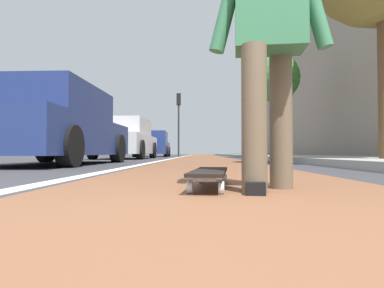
% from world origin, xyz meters
% --- Properties ---
extents(ground_plane, '(80.00, 80.00, 0.00)m').
position_xyz_m(ground_plane, '(10.00, 0.00, 0.00)').
color(ground_plane, '#38383D').
extents(bike_lane_paint, '(56.00, 2.20, 0.00)m').
position_xyz_m(bike_lane_paint, '(24.00, 0.00, 0.00)').
color(bike_lane_paint, brown).
rests_on(bike_lane_paint, ground).
extents(lane_stripe_white, '(52.00, 0.16, 0.01)m').
position_xyz_m(lane_stripe_white, '(20.00, 1.25, 0.00)').
color(lane_stripe_white, silver).
rests_on(lane_stripe_white, ground).
extents(sidewalk_curb, '(52.00, 3.20, 0.12)m').
position_xyz_m(sidewalk_curb, '(18.00, -3.46, 0.06)').
color(sidewalk_curb, '#9E9B93').
rests_on(sidewalk_curb, ground).
extents(building_facade, '(40.00, 1.20, 11.93)m').
position_xyz_m(building_facade, '(22.00, -6.41, 5.96)').
color(building_facade, gray).
rests_on(building_facade, ground).
extents(skateboard, '(0.86, 0.28, 0.11)m').
position_xyz_m(skateboard, '(1.20, 0.07, 0.09)').
color(skateboard, white).
rests_on(skateboard, ground).
extents(skater_person, '(0.44, 0.72, 1.64)m').
position_xyz_m(skater_person, '(1.05, -0.27, 0.94)').
color(skater_person, brown).
rests_on(skater_person, ground).
extents(parked_car_near, '(4.31, 1.99, 1.48)m').
position_xyz_m(parked_car_near, '(5.34, 2.95, 0.71)').
color(parked_car_near, navy).
rests_on(parked_car_near, ground).
extents(parked_car_mid, '(4.36, 1.89, 1.49)m').
position_xyz_m(parked_car_mid, '(11.42, 2.97, 0.72)').
color(parked_car_mid, silver).
rests_on(parked_car_mid, ground).
extents(parked_car_far, '(4.37, 2.06, 1.46)m').
position_xyz_m(parked_car_far, '(18.19, 2.95, 0.69)').
color(parked_car_far, navy).
rests_on(parked_car_far, ground).
extents(traffic_light, '(0.33, 0.28, 4.31)m').
position_xyz_m(traffic_light, '(21.42, 1.65, 2.98)').
color(traffic_light, '#2D2D2D').
rests_on(traffic_light, ground).
extents(street_tree_mid, '(2.09, 2.09, 4.50)m').
position_xyz_m(street_tree_mid, '(13.15, -3.06, 3.39)').
color(street_tree_mid, brown).
rests_on(street_tree_mid, ground).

